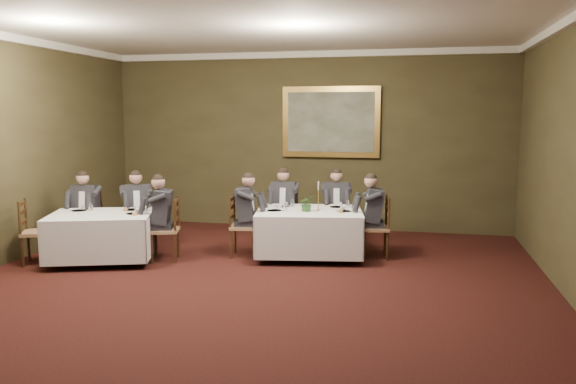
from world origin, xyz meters
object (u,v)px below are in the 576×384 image
at_px(chair_main_backright, 336,229).
at_px(chair_sec_backright, 137,233).
at_px(table_second, 102,234).
at_px(diner_main_endleft, 244,225).
at_px(painting, 331,122).
at_px(diner_main_endright, 375,226).
at_px(candlestick, 318,199).
at_px(diner_main_backright, 336,216).
at_px(centerpiece, 307,203).
at_px(diner_sec_endright, 165,228).
at_px(chair_main_backleft, 284,228).
at_px(chair_main_endright, 376,240).
at_px(chair_sec_endright, 166,242).
at_px(diner_main_backleft, 284,216).
at_px(diner_sec_backleft, 87,221).
at_px(table_main, 309,230).
at_px(diner_sec_backright, 137,220).
at_px(chair_sec_endleft, 37,245).
at_px(chair_main_endleft, 243,239).
at_px(chair_sec_backleft, 88,234).

xyz_separation_m(chair_main_backright, chair_sec_backright, (-3.25, -1.05, 0.00)).
relative_size(table_second, chair_sec_backright, 1.85).
xyz_separation_m(diner_main_endleft, painting, (1.04, 2.46, 1.62)).
xyz_separation_m(chair_sec_backright, painting, (2.95, 2.41, 1.85)).
height_order(diner_main_endright, candlestick, diner_main_endright).
height_order(diner_main_backright, centerpiece, diner_main_backright).
xyz_separation_m(diner_main_endleft, diner_sec_endright, (-1.13, -0.53, 0.00)).
relative_size(centerpiece, candlestick, 0.57).
relative_size(chair_main_backleft, candlestick, 2.07).
relative_size(chair_main_backleft, diner_main_endright, 0.74).
height_order(diner_main_backright, diner_sec_endright, same).
bearing_deg(table_second, chair_main_endright, 15.93).
bearing_deg(painting, chair_sec_endright, -125.93).
height_order(diner_main_backright, painting, painting).
bearing_deg(diner_main_backleft, diner_sec_backleft, 19.42).
bearing_deg(diner_main_backleft, table_main, 126.48).
relative_size(diner_main_backright, diner_sec_backright, 1.00).
height_order(table_main, chair_main_endright, chair_main_endright).
relative_size(diner_sec_backleft, chair_sec_endleft, 1.35).
xyz_separation_m(chair_main_backleft, candlestick, (0.73, -0.76, 0.66)).
bearing_deg(chair_sec_endright, chair_main_endleft, -80.54).
height_order(chair_main_endright, candlestick, candlestick).
distance_m(chair_main_endright, chair_sec_endleft, 5.28).
distance_m(chair_main_backright, diner_sec_backleft, 4.25).
height_order(table_main, diner_main_backleft, diner_main_backleft).
bearing_deg(table_second, chair_main_backleft, 35.49).
distance_m(diner_sec_backleft, candlestick, 3.92).
distance_m(chair_sec_backright, painting, 4.24).
relative_size(centerpiece, painting, 0.14).
bearing_deg(diner_sec_endright, chair_sec_backright, 37.82).
xyz_separation_m(diner_sec_endright, centerpiece, (2.16, 0.59, 0.39)).
distance_m(diner_sec_backright, candlestick, 3.12).
height_order(table_second, diner_main_backleft, diner_main_backleft).
xyz_separation_m(candlestick, painting, (-0.14, 2.27, 1.19)).
bearing_deg(diner_main_backleft, diner_main_endright, 159.05).
bearing_deg(table_main, diner_sec_endright, -162.16).
bearing_deg(chair_main_endright, diner_main_backleft, 61.59).
bearing_deg(chair_main_endleft, diner_main_endright, 91.06).
distance_m(chair_main_endleft, diner_sec_backleft, 2.70).
height_order(chair_main_backleft, diner_main_endleft, diner_main_endleft).
bearing_deg(chair_sec_backleft, diner_sec_backleft, 90.00).
distance_m(diner_main_endleft, centerpiece, 1.10).
distance_m(chair_main_backleft, chair_main_endleft, 1.06).
height_order(chair_main_endleft, candlestick, candlestick).
bearing_deg(chair_sec_endright, chair_sec_backleft, 63.12).
distance_m(chair_main_endleft, diner_sec_backright, 1.91).
relative_size(diner_main_backright, chair_main_endright, 1.35).
xyz_separation_m(chair_main_backleft, diner_main_backleft, (0.00, -0.01, 0.23)).
xyz_separation_m(table_second, chair_main_backright, (3.39, 1.93, -0.17)).
relative_size(diner_main_backleft, chair_main_endleft, 1.35).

